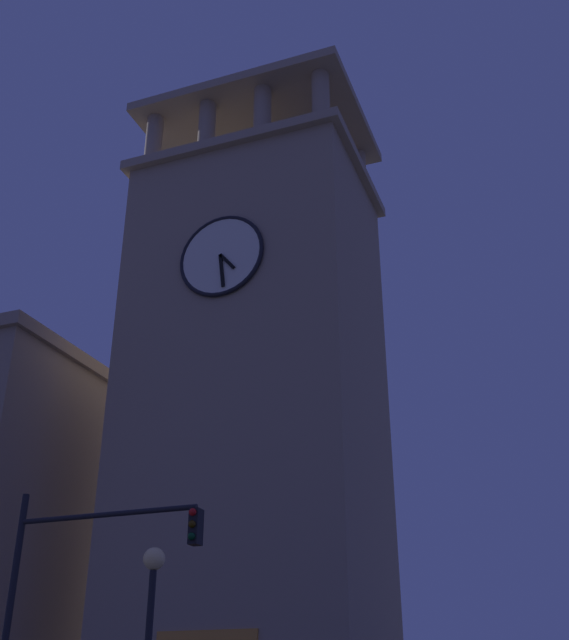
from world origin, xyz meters
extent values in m
cube|color=gray|center=(1.04, -3.81, 10.65)|extent=(8.51, 6.50, 21.31)
cube|color=gray|center=(1.04, -3.81, 21.51)|extent=(9.11, 7.10, 0.40)
cylinder|color=gray|center=(-2.61, -1.16, 23.00)|extent=(0.70, 0.70, 2.58)
cylinder|color=gray|center=(-0.17, -1.16, 23.00)|extent=(0.70, 0.70, 2.58)
cylinder|color=gray|center=(2.26, -1.16, 23.00)|extent=(0.70, 0.70, 2.58)
cylinder|color=gray|center=(4.70, -1.16, 23.00)|extent=(0.70, 0.70, 2.58)
cylinder|color=gray|center=(-2.61, -6.46, 23.00)|extent=(0.70, 0.70, 2.58)
cylinder|color=gray|center=(-0.17, -6.46, 23.00)|extent=(0.70, 0.70, 2.58)
cylinder|color=gray|center=(2.26, -6.46, 23.00)|extent=(0.70, 0.70, 2.58)
cylinder|color=gray|center=(4.70, -6.46, 23.00)|extent=(0.70, 0.70, 2.58)
cube|color=gray|center=(1.04, -3.81, 24.49)|extent=(9.11, 7.10, 0.40)
cylinder|color=black|center=(1.04, -3.81, 25.86)|extent=(0.12, 0.12, 2.36)
cylinder|color=silver|center=(1.04, -0.50, 16.45)|extent=(3.12, 0.12, 3.12)
torus|color=black|center=(1.04, -0.48, 16.45)|extent=(3.28, 0.16, 3.28)
cube|color=black|center=(0.77, -0.40, 16.12)|extent=(0.64, 0.06, 0.73)
cube|color=black|center=(0.96, -0.40, 15.79)|extent=(0.28, 0.06, 1.33)
cylinder|color=black|center=(0.32, 6.27, 5.88)|extent=(4.49, 0.12, 0.12)
cube|color=black|center=(-1.93, 6.27, 5.46)|extent=(0.22, 0.30, 0.75)
sphere|color=red|center=(-1.93, 6.45, 5.73)|extent=(0.16, 0.16, 0.16)
sphere|color=#392705|center=(-1.93, 6.45, 5.48)|extent=(0.16, 0.16, 0.16)
sphere|color=#063316|center=(-1.93, 6.45, 5.23)|extent=(0.16, 0.16, 0.16)
sphere|color=#F9DB8C|center=(-1.51, 7.19, 4.69)|extent=(0.44, 0.44, 0.44)
camera|label=1|loc=(-9.62, 21.28, 2.14)|focal=44.08mm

